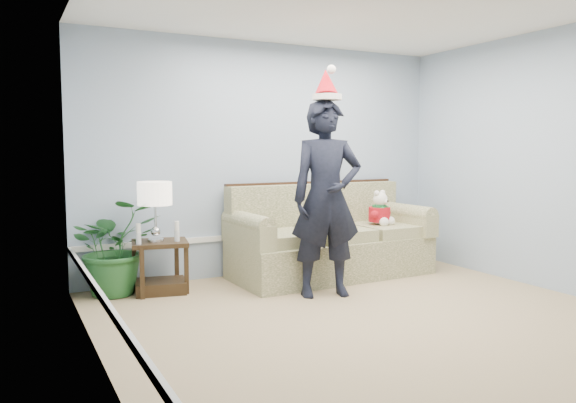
{
  "coord_description": "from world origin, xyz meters",
  "views": [
    {
      "loc": [
        -2.81,
        -3.52,
        1.47
      ],
      "look_at": [
        -0.22,
        1.55,
        0.93
      ],
      "focal_mm": 35.0,
      "sensor_mm": 36.0,
      "label": 1
    }
  ],
  "objects_px": {
    "man": "(327,199)",
    "teddy_bear": "(380,212)",
    "houseplant": "(115,246)",
    "sofa": "(329,242)",
    "side_table": "(160,272)",
    "table_lamp": "(155,196)"
  },
  "relations": [
    {
      "from": "man",
      "to": "teddy_bear",
      "type": "height_order",
      "value": "man"
    },
    {
      "from": "houseplant",
      "to": "teddy_bear",
      "type": "relative_size",
      "value": 2.33
    },
    {
      "from": "man",
      "to": "sofa",
      "type": "bearing_deg",
      "value": 70.99
    },
    {
      "from": "sofa",
      "to": "man",
      "type": "relative_size",
      "value": 1.2
    },
    {
      "from": "side_table",
      "to": "houseplant",
      "type": "bearing_deg",
      "value": 161.72
    },
    {
      "from": "sofa",
      "to": "side_table",
      "type": "relative_size",
      "value": 3.71
    },
    {
      "from": "side_table",
      "to": "table_lamp",
      "type": "relative_size",
      "value": 1.03
    },
    {
      "from": "side_table",
      "to": "houseplant",
      "type": "height_order",
      "value": "houseplant"
    },
    {
      "from": "side_table",
      "to": "teddy_bear",
      "type": "xyz_separation_m",
      "value": [
        2.59,
        -0.21,
        0.51
      ]
    },
    {
      "from": "teddy_bear",
      "to": "side_table",
      "type": "bearing_deg",
      "value": 155.3
    },
    {
      "from": "table_lamp",
      "to": "man",
      "type": "relative_size",
      "value": 0.31
    },
    {
      "from": "sofa",
      "to": "side_table",
      "type": "xyz_separation_m",
      "value": [
        -1.96,
        0.09,
        -0.17
      ]
    },
    {
      "from": "sofa",
      "to": "teddy_bear",
      "type": "height_order",
      "value": "sofa"
    },
    {
      "from": "houseplant",
      "to": "teddy_bear",
      "type": "distance_m",
      "value": 3.03
    },
    {
      "from": "teddy_bear",
      "to": "houseplant",
      "type": "bearing_deg",
      "value": 153.36
    },
    {
      "from": "table_lamp",
      "to": "side_table",
      "type": "bearing_deg",
      "value": 39.01
    },
    {
      "from": "side_table",
      "to": "teddy_bear",
      "type": "relative_size",
      "value": 1.49
    },
    {
      "from": "sofa",
      "to": "man",
      "type": "height_order",
      "value": "man"
    },
    {
      "from": "side_table",
      "to": "houseplant",
      "type": "xyz_separation_m",
      "value": [
        -0.42,
        0.14,
        0.28
      ]
    },
    {
      "from": "sofa",
      "to": "man",
      "type": "distance_m",
      "value": 1.1
    },
    {
      "from": "side_table",
      "to": "teddy_bear",
      "type": "distance_m",
      "value": 2.65
    },
    {
      "from": "man",
      "to": "teddy_bear",
      "type": "relative_size",
      "value": 4.64
    }
  ]
}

